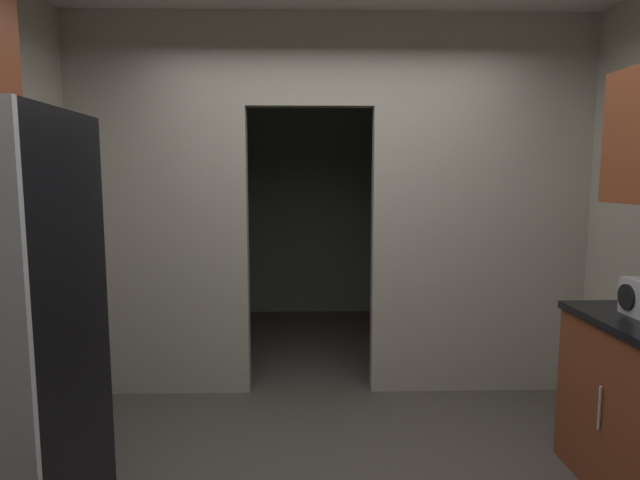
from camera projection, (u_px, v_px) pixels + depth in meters
kitchen_partition at (337, 199)px, 3.79m from camera, size 3.75×0.12×2.75m
adjoining_room_shell at (324, 199)px, 5.49m from camera, size 3.75×2.41×2.75m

